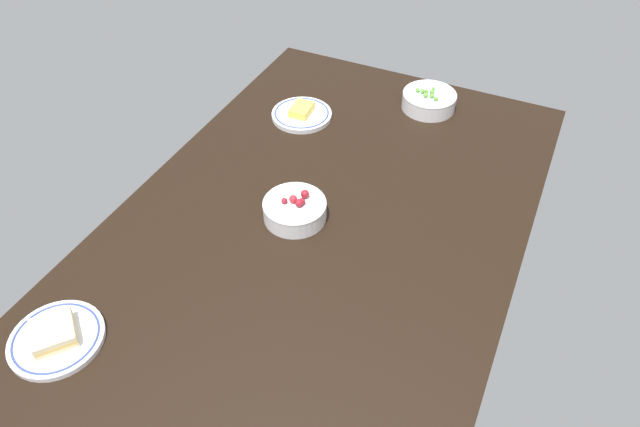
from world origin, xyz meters
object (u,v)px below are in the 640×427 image
Objects in this scene: plate_cheese at (302,114)px; plate_sandwich at (56,337)px; bowl_berries at (295,209)px; bowl_peas at (429,100)px.

plate_cheese is 96.13cm from plate_sandwich.
plate_sandwich is at bearing -27.17° from bowl_berries.
bowl_berries is 0.96× the size of bowl_peas.
plate_cheese is at bearing -57.53° from bowl_peas.
plate_cheese is 0.96× the size of plate_sandwich.
bowl_peas is (-21.71, 34.11, 1.72)cm from plate_cheese.
bowl_berries is 64.81cm from bowl_peas.
bowl_berries reaches higher than plate_sandwich.
bowl_peas is at bearing 166.25° from bowl_berries.
plate_cheese is at bearing -155.60° from bowl_berries.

